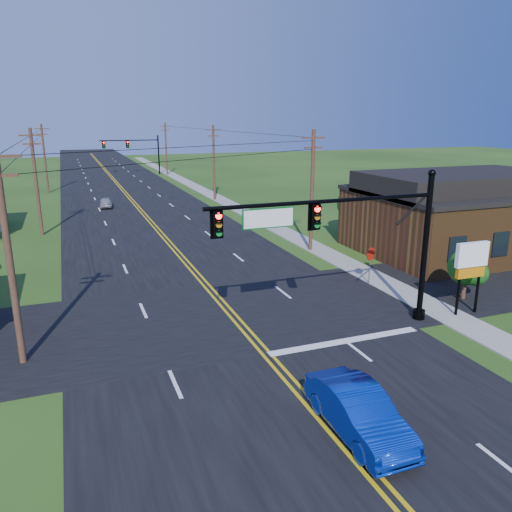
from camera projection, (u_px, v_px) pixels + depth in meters
name	position (u px, v px, depth m)	size (l,w,h in m)	color
ground	(350.00, 457.00, 14.88)	(260.00, 260.00, 0.00)	#1D3F12
road_main	(132.00, 202.00, 59.91)	(16.00, 220.00, 0.04)	black
road_cross	(228.00, 314.00, 25.68)	(70.00, 10.00, 0.04)	black
sidewalk	(241.00, 210.00, 54.49)	(2.00, 160.00, 0.08)	gray
signal_mast_main	(346.00, 234.00, 22.30)	(11.30, 0.60, 7.48)	black
signal_mast_far	(133.00, 149.00, 87.24)	(10.98, 0.60, 7.48)	black
brick_building	(457.00, 221.00, 37.31)	(14.20, 11.20, 4.70)	brown
utility_pole_left_a	(8.00, 253.00, 19.37)	(1.80, 0.28, 9.00)	#3A261A
utility_pole_left_b	(36.00, 180.00, 41.89)	(1.80, 0.28, 9.00)	#3A261A
utility_pole_left_c	(45.00, 157.00, 66.21)	(1.80, 0.28, 9.00)	#3A261A
utility_pole_right_a	(312.00, 189.00, 36.79)	(1.80, 0.28, 9.00)	#3A261A
utility_pole_right_b	(214.00, 161.00, 60.21)	(1.80, 0.28, 9.00)	#3A261A
utility_pole_right_c	(166.00, 148.00, 87.23)	(1.80, 0.28, 9.00)	#3A261A
tree_right_back	(354.00, 204.00, 43.08)	(3.00, 3.00, 4.10)	#3A261A
shrub_corner	(466.00, 267.00, 27.40)	(2.00, 2.00, 2.86)	#3A261A
blue_car	(358.00, 413.00, 15.80)	(1.62, 4.65, 1.53)	#072597
distant_car	(106.00, 203.00, 56.05)	(1.38, 3.44, 1.17)	#AEADB2
stop_sign	(370.00, 258.00, 29.89)	(0.77, 0.37, 2.33)	slate
pylon_sign	(471.00, 262.00, 24.96)	(1.86, 0.29, 3.83)	black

